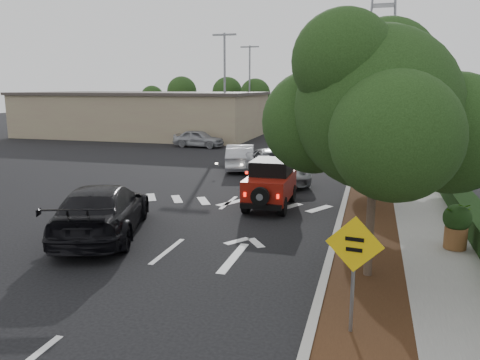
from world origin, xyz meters
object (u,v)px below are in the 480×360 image
at_px(silver_suv_ahead, 275,166).
at_px(black_suv_oncoming, 102,210).
at_px(speed_hump_sign, 354,259).
at_px(red_jeep, 271,183).

bearing_deg(silver_suv_ahead, black_suv_oncoming, -132.31).
height_order(silver_suv_ahead, speed_hump_sign, speed_hump_sign).
xyz_separation_m(silver_suv_ahead, speed_hump_sign, (4.39, -14.36, 0.78)).
xyz_separation_m(red_jeep, black_suv_oncoming, (-4.38, -5.12, -0.11)).
xyz_separation_m(red_jeep, speed_hump_sign, (3.55, -9.37, 0.63)).
bearing_deg(black_suv_oncoming, red_jeep, -149.29).
relative_size(silver_suv_ahead, black_suv_oncoming, 1.00).
distance_m(silver_suv_ahead, black_suv_oncoming, 10.71).
bearing_deg(red_jeep, black_suv_oncoming, -131.43).
xyz_separation_m(red_jeep, silver_suv_ahead, (-0.85, 4.99, -0.15)).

